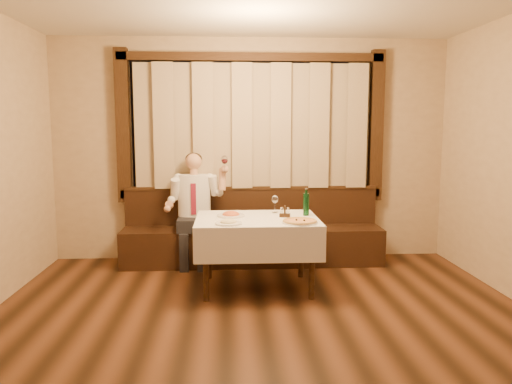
{
  "coord_description": "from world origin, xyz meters",
  "views": [
    {
      "loc": [
        -0.3,
        -3.39,
        1.71
      ],
      "look_at": [
        0.0,
        1.9,
        1.0
      ],
      "focal_mm": 35.0,
      "sensor_mm": 36.0,
      "label": 1
    }
  ],
  "objects": [
    {
      "name": "room",
      "position": [
        -0.0,
        0.97,
        1.5
      ],
      "size": [
        5.01,
        6.01,
        2.81
      ],
      "color": "black",
      "rests_on": "ground"
    },
    {
      "name": "seated_man",
      "position": [
        -0.71,
        2.63,
        0.81
      ],
      "size": [
        0.75,
        0.56,
        1.38
      ],
      "color": "black",
      "rests_on": "ground"
    },
    {
      "name": "green_bottle",
      "position": [
        0.53,
        1.81,
        0.88
      ],
      "size": [
        0.06,
        0.06,
        0.29
      ],
      "rotation": [
        0.0,
        0.0,
        -0.07
      ],
      "color": "#104F23",
      "rests_on": "dining_table"
    },
    {
      "name": "banquette",
      "position": [
        0.0,
        2.72,
        0.31
      ],
      "size": [
        3.2,
        0.61,
        0.94
      ],
      "color": "black",
      "rests_on": "ground"
    },
    {
      "name": "table_wine_glass",
      "position": [
        0.21,
        1.98,
        0.9
      ],
      "size": [
        0.07,
        0.07,
        0.19
      ],
      "rotation": [
        0.0,
        0.0,
        -0.29
      ],
      "color": "white",
      "rests_on": "dining_table"
    },
    {
      "name": "pasta_red",
      "position": [
        -0.27,
        1.79,
        0.8
      ],
      "size": [
        0.29,
        0.29,
        0.1
      ],
      "rotation": [
        0.0,
        0.0,
        0.09
      ],
      "color": "white",
      "rests_on": "dining_table"
    },
    {
      "name": "dining_table",
      "position": [
        0.0,
        1.7,
        0.65
      ],
      "size": [
        1.27,
        0.97,
        0.76
      ],
      "color": "black",
      "rests_on": "ground"
    },
    {
      "name": "cruet_caddy",
      "position": [
        0.29,
        1.72,
        0.8
      ],
      "size": [
        0.12,
        0.08,
        0.12
      ],
      "rotation": [
        0.0,
        0.0,
        -0.23
      ],
      "color": "black",
      "rests_on": "dining_table"
    },
    {
      "name": "pasta_cream",
      "position": [
        -0.3,
        1.38,
        0.79
      ],
      "size": [
        0.26,
        0.26,
        0.09
      ],
      "rotation": [
        0.0,
        0.0,
        0.18
      ],
      "color": "white",
      "rests_on": "dining_table"
    },
    {
      "name": "pizza",
      "position": [
        0.41,
        1.4,
        0.77
      ],
      "size": [
        0.35,
        0.35,
        0.04
      ],
      "rotation": [
        0.0,
        0.0,
        -0.01
      ],
      "color": "white",
      "rests_on": "dining_table"
    }
  ]
}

